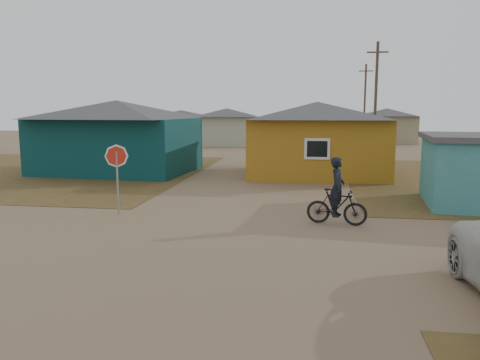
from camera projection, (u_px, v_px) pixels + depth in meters
ground at (221, 247)px, 11.96m from camera, size 120.00×120.00×0.00m
grass_nw at (24, 171)px, 26.75m from camera, size 20.00×18.00×0.00m
house_teal at (118, 135)px, 26.11m from camera, size 8.93×7.08×4.00m
house_yellow at (317, 138)px, 24.97m from camera, size 7.72×6.76×3.90m
house_pale_west at (227, 126)px, 45.81m from camera, size 7.04×6.15×3.60m
house_beige_east at (386, 125)px, 49.29m from camera, size 6.95×6.05×3.60m
house_pale_north at (181, 123)px, 58.74m from camera, size 6.28×5.81×3.40m
utility_pole_near at (376, 100)px, 31.88m from camera, size 1.40×0.20×8.00m
utility_pole_far at (365, 103)px, 47.37m from camera, size 1.40×0.20×8.00m
stop_sign at (117, 163)px, 15.53m from camera, size 0.77×0.07×2.35m
cyclist at (337, 200)px, 14.25m from camera, size 1.90×0.84×2.08m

